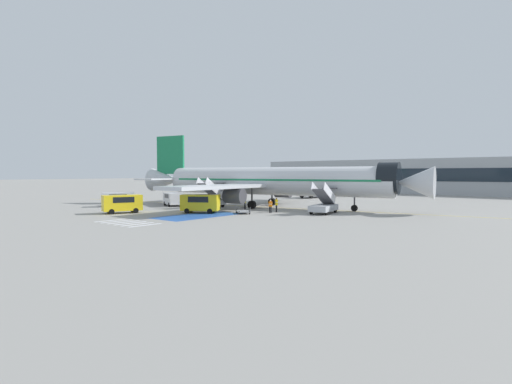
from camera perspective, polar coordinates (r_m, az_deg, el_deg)
The scene contains 22 objects.
ground_plane at distance 56.12m, azimuth 2.21°, elevation -2.29°, with size 600.00×600.00×0.00m, color gray.
apron_leadline_yellow at distance 56.80m, azimuth 2.38°, elevation -2.23°, with size 0.20×77.47×0.01m, color gold.
apron_stand_patch_blue at distance 46.31m, azimuth -8.30°, elevation -3.38°, with size 5.08×10.41×0.01m, color #2856A8.
apron_walkway_bar_0 at distance 44.01m, azimuth -20.04°, elevation -3.83°, with size 0.44×3.60×0.01m, color silver.
apron_walkway_bar_1 at distance 42.98m, azimuth -19.23°, elevation -3.97°, with size 0.44×3.60×0.01m, color silver.
apron_walkway_bar_2 at distance 41.97m, azimuth -18.37°, elevation -4.12°, with size 0.44×3.60×0.01m, color silver.
apron_walkway_bar_3 at distance 40.96m, azimuth -17.48°, elevation -4.27°, with size 0.44×3.60×0.01m, color silver.
apron_walkway_bar_4 at distance 39.97m, azimuth -16.54°, elevation -4.43°, with size 0.44×3.60×0.01m, color silver.
apron_walkway_bar_5 at distance 38.99m, azimuth -15.55°, elevation -4.60°, with size 0.44×3.60×0.01m, color silver.
airliner at distance 56.88m, azimuth 1.82°, elevation 1.57°, with size 43.72×34.27×10.96m.
boarding_stairs_forward at distance 48.96m, azimuth 9.65°, elevation -1.92°, with size 3.03×5.49×3.89m.
boarding_stairs_aft at distance 56.74m, azimuth -6.50°, elevation -1.20°, with size 3.03×5.49×4.33m.
fuel_tanker at distance 80.99m, azimuth 8.83°, elevation 0.46°, with size 3.78×10.78×3.46m.
service_van_0 at distance 61.60m, azimuth -19.06°, elevation -0.86°, with size 4.13×4.75×2.02m.
service_van_1 at distance 51.37m, azimuth -18.57°, elevation -1.42°, with size 3.35×4.92×2.22m.
service_van_2 at distance 60.58m, azimuth -11.73°, elevation -0.85°, with size 4.69×3.57×1.97m.
service_van_3 at distance 49.46m, azimuth -7.96°, elevation -1.43°, with size 4.94×4.13×2.26m.
baggage_cart at distance 48.48m, azimuth -1.88°, elevation -2.78°, with size 2.96×2.81×0.87m.
ground_crew_0 at distance 53.53m, azimuth -1.60°, elevation -1.40°, with size 0.48×0.44×1.81m.
ground_crew_1 at distance 49.88m, azimuth 2.95°, elevation -1.69°, with size 0.48×0.43×1.84m.
ground_crew_2 at distance 49.12m, azimuth 2.08°, elevation -1.93°, with size 0.49×0.39×1.61m.
terminal_building at distance 102.66m, azimuth 27.25°, elevation 1.98°, with size 100.66×12.10×8.23m.
Camera 1 is at (33.85, -44.50, 4.90)m, focal length 28.00 mm.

